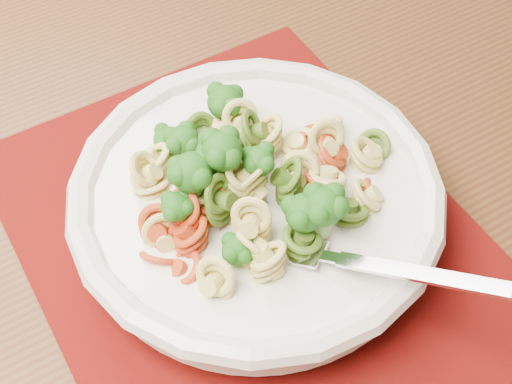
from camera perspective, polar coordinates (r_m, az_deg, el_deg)
The scene contains 5 objects.
dining_table at distance 0.63m, azimuth 12.96°, elevation -8.47°, with size 1.68×1.39×0.69m.
placemat at distance 0.53m, azimuth -0.06°, elevation -4.41°, with size 0.40×0.31×0.00m, color #580C03.
pasta_bowl at distance 0.52m, azimuth -0.00°, elevation -0.62°, with size 0.27×0.27×0.05m.
pasta_broccoli_heap at distance 0.51m, azimuth -0.00°, elevation 0.41°, with size 0.23×0.23×0.06m, color tan, non-canonical shape.
fork at distance 0.48m, azimuth 3.93°, elevation -4.84°, with size 0.19×0.02×0.01m, color silver, non-canonical shape.
Camera 1 is at (0.59, -0.06, 1.14)m, focal length 50.00 mm.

